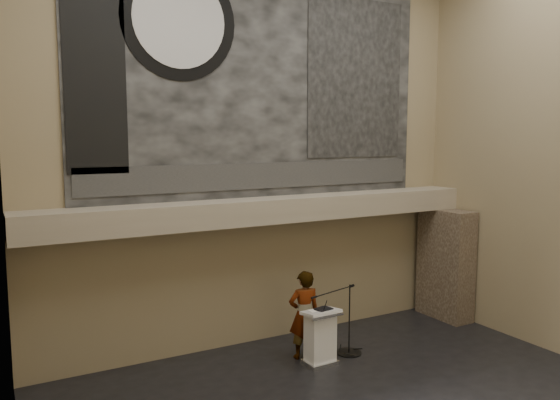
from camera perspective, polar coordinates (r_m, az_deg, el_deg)
wall_back at (r=11.71m, az=-1.90°, el=5.51°), size 10.00×0.02×8.50m
wall_left at (r=6.44m, az=-26.14°, el=3.85°), size 0.02×8.00×8.50m
soffit at (r=11.45m, az=-0.97°, el=-1.04°), size 10.00×0.80×0.50m
sprinkler_left at (r=10.80m, az=-8.37°, el=-3.08°), size 0.04×0.04×0.06m
sprinkler_right at (r=12.45m, az=6.90°, el=-1.76°), size 0.04×0.04×0.06m
banner at (r=11.74m, az=-1.86°, el=12.61°), size 8.00×0.05×5.00m
banner_text_strip at (r=11.67m, az=-1.73°, el=2.56°), size 7.76×0.02×0.55m
banner_clock_rim at (r=11.16m, az=-10.47°, el=18.01°), size 2.30×0.02×2.30m
banner_clock_face at (r=11.14m, az=-10.44°, el=18.03°), size 1.84×0.02×1.84m
banner_building_print at (r=12.98m, az=7.93°, el=12.42°), size 2.60×0.02×3.60m
banner_brick_print at (r=10.57m, az=-18.73°, el=11.28°), size 1.10×0.02×3.20m
stone_pier at (r=14.17m, az=16.90°, el=-6.40°), size 0.60×1.40×2.70m
lectern at (r=11.11m, az=4.22°, el=-14.09°), size 0.71×0.52×1.13m
binder at (r=10.93m, az=4.58°, el=-11.30°), size 0.35×0.30×0.04m
papers at (r=10.84m, az=3.85°, el=-11.53°), size 0.23×0.31×0.00m
speaker_person at (r=11.27m, az=2.53°, el=-11.87°), size 0.72×0.54×1.81m
mic_stand at (r=11.76m, az=7.10°, el=-14.69°), size 1.37×0.57×1.47m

